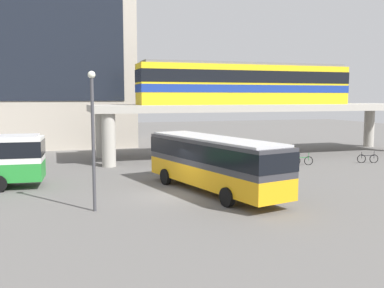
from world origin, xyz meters
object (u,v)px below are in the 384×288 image
at_px(bus_main, 213,159).
at_px(bicycle_brown, 264,163).
at_px(pedestrian_walking_across, 187,154).
at_px(train, 246,83).
at_px(bicycle_blue, 187,168).
at_px(bicycle_red, 212,162).
at_px(bicycle_green, 302,161).
at_px(bicycle_black, 368,159).
at_px(bicycle_silver, 259,160).

relative_size(bus_main, bicycle_brown, 6.35).
distance_m(bus_main, pedestrian_walking_across, 11.69).
bearing_deg(bus_main, train, 58.74).
bearing_deg(bicycle_blue, bicycle_brown, 4.33).
height_order(train, bicycle_red, train).
height_order(train, bicycle_green, train).
bearing_deg(bicycle_green, train, 106.18).
bearing_deg(bicycle_black, bicycle_silver, 167.39).
distance_m(bicycle_silver, bicycle_green, 3.46).
xyz_separation_m(train, bicycle_red, (-5.35, -5.24, -6.45)).
bearing_deg(bicycle_silver, pedestrian_walking_across, 153.64).
bearing_deg(bicycle_red, bicycle_blue, -142.21).
xyz_separation_m(bus_main, pedestrian_walking_across, (1.93, 11.47, -1.21)).
distance_m(train, bicycle_black, 12.57).
distance_m(bicycle_green, bicycle_brown, 3.49).
relative_size(train, bicycle_black, 11.86).
relative_size(train, bicycle_green, 11.64).
height_order(train, bicycle_blue, train).
height_order(bicycle_silver, bicycle_brown, same).
relative_size(bicycle_brown, pedestrian_walking_across, 1.08).
height_order(bus_main, bicycle_black, bus_main).
xyz_separation_m(bicycle_red, bicycle_black, (13.23, -2.14, 0.00)).
relative_size(bicycle_green, pedestrian_walking_across, 1.06).
xyz_separation_m(bicycle_silver, bicycle_blue, (-6.83, -1.97, 0.00)).
xyz_separation_m(bicycle_brown, pedestrian_walking_across, (-5.12, 4.18, 0.42)).
bearing_deg(bicycle_silver, bicycle_blue, -163.87).
bearing_deg(train, bicycle_green, -73.82).
height_order(bicycle_blue, pedestrian_walking_across, pedestrian_walking_across).
relative_size(bicycle_silver, bicycle_black, 0.96).
relative_size(bicycle_blue, bicycle_red, 0.98).
height_order(bicycle_green, pedestrian_walking_across, pedestrian_walking_across).
xyz_separation_m(bicycle_green, bicycle_black, (5.92, -0.63, 0.00)).
xyz_separation_m(bicycle_blue, pedestrian_walking_across, (1.39, 4.67, 0.42)).
bearing_deg(bicycle_green, bus_main, -145.01).
bearing_deg(bus_main, pedestrian_walking_across, 80.46).
xyz_separation_m(bus_main, bicycle_black, (16.45, 6.74, -1.63)).
height_order(bus_main, bicycle_brown, bus_main).
xyz_separation_m(train, bicycle_blue, (-8.04, -7.32, -6.45)).
relative_size(train, bicycle_red, 11.83).
relative_size(bicycle_blue, bicycle_black, 0.98).
bearing_deg(bicycle_blue, bicycle_silver, 16.13).
distance_m(train, bicycle_green, 9.54).
bearing_deg(bicycle_blue, bicycle_red, 37.79).
bearing_deg(bicycle_blue, bicycle_black, -0.21).
height_order(train, bicycle_black, train).
height_order(bus_main, bicycle_green, bus_main).
distance_m(train, pedestrian_walking_across, 9.36).
height_order(bicycle_blue, bicycle_brown, same).
bearing_deg(bicycle_black, bicycle_blue, 179.79).
distance_m(bicycle_blue, pedestrian_walking_across, 4.89).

